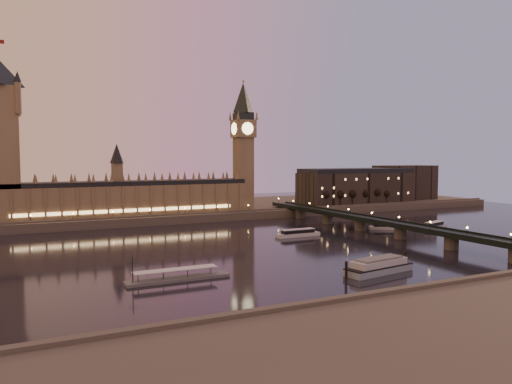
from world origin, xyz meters
TOP-DOWN VIEW (x-y plane):
  - ground at (0.00, 0.00)m, footprint 700.00×700.00m
  - far_embankment at (30.00, 165.00)m, footprint 560.00×130.00m
  - palace_of_westminster at (-40.12, 120.99)m, footprint 180.00×26.62m
  - victoria_tower at (-120.00, 121.00)m, footprint 31.68×31.68m
  - big_ben at (53.99, 120.99)m, footprint 17.68×17.68m
  - westminster_bridge at (91.61, 0.00)m, footprint 13.20×260.00m
  - city_block at (194.94, 130.93)m, footprint 155.00×45.00m
  - bare_tree_0 at (127.51, 109.00)m, footprint 5.95×5.95m
  - bare_tree_1 at (140.81, 109.00)m, footprint 5.95×5.95m
  - bare_tree_2 at (154.10, 109.00)m, footprint 5.95×5.95m
  - bare_tree_3 at (167.39, 109.00)m, footprint 5.95×5.95m
  - bare_tree_4 at (180.69, 109.00)m, footprint 5.95×5.95m
  - bare_tree_5 at (193.98, 109.00)m, footprint 5.95×5.95m
  - cruise_boat_a at (41.74, 15.41)m, footprint 28.62×6.27m
  - cruise_boat_b at (110.72, 15.21)m, footprint 22.56×14.97m
  - cruise_boat_c at (142.83, 3.75)m, footprint 23.73×12.78m
  - moored_barge at (22.13, -82.36)m, footprint 37.49×14.17m
  - pontoon_pier at (-57.34, -57.13)m, footprint 41.39×6.90m

SIDE VIEW (x-z plane):
  - ground at x=0.00m, z-range 0.00..0.00m
  - pontoon_pier at x=-57.34m, z-range -4.33..6.71m
  - cruise_boat_b at x=110.72m, z-range -0.25..3.89m
  - cruise_boat_a at x=41.74m, z-range -0.27..4.30m
  - cruise_boat_c at x=142.83m, z-range -0.27..4.31m
  - moored_barge at x=22.13m, z-range -0.54..6.41m
  - far_embankment at x=30.00m, z-range 0.00..6.00m
  - westminster_bridge at x=91.61m, z-range -2.13..13.17m
  - bare_tree_0 at x=127.51m, z-range 8.98..21.08m
  - bare_tree_1 at x=140.81m, z-range 8.98..21.08m
  - bare_tree_2 at x=154.10m, z-range 8.98..21.08m
  - bare_tree_3 at x=167.39m, z-range 8.98..21.08m
  - bare_tree_4 at x=180.69m, z-range 8.98..21.08m
  - bare_tree_5 at x=193.98m, z-range 8.98..21.08m
  - palace_of_westminster at x=-40.12m, z-range -4.29..47.71m
  - city_block at x=194.94m, z-range 5.24..39.24m
  - big_ben at x=53.99m, z-range 11.95..115.95m
  - victoria_tower at x=-120.00m, z-range 6.79..124.79m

